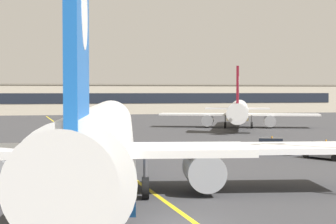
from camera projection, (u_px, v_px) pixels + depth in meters
name	position (u px, v px, depth m)	size (l,w,h in m)	color
ground_plane	(176.00, 224.00, 26.21)	(400.00, 400.00, 0.00)	#353538
taxiway_centreline	(100.00, 154.00, 55.33)	(0.30, 180.00, 0.01)	yellow
airliner_foreground	(101.00, 139.00, 33.85)	(32.35, 41.35, 11.65)	white
airliner_background	(239.00, 111.00, 96.53)	(27.00, 34.00, 9.98)	white
service_car_third	(272.00, 147.00, 55.47)	(4.57, 3.37, 1.79)	#2351A8
service_car_fourth	(326.00, 151.00, 51.60)	(3.44, 4.57, 1.79)	slate
terminal_building	(57.00, 99.00, 155.04)	(166.80, 12.40, 8.46)	#B2A893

